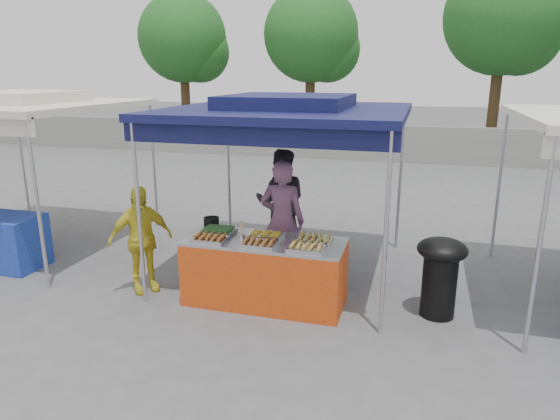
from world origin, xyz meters
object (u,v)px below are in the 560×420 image
(wok_burner, at_px, (440,270))
(customer_person, at_px, (141,239))
(vendor_table, at_px, (265,272))
(cooking_pot, at_px, (211,222))
(helper_man, at_px, (281,202))
(vendor_woman, at_px, (282,221))

(wok_burner, distance_m, customer_person, 3.84)
(vendor_table, distance_m, customer_person, 1.73)
(cooking_pot, distance_m, customer_person, 0.96)
(helper_man, bearing_deg, wok_burner, 134.29)
(wok_burner, xyz_separation_m, vendor_woman, (-2.12, 0.56, 0.28))
(vendor_table, xyz_separation_m, helper_man, (-0.31, 1.86, 0.43))
(vendor_table, distance_m, wok_burner, 2.14)
(wok_burner, relative_size, helper_man, 0.58)
(wok_burner, height_order, customer_person, customer_person)
(wok_burner, distance_m, vendor_woman, 2.21)
(cooking_pot, height_order, wok_burner, wok_burner)
(cooking_pot, bearing_deg, customer_person, -151.74)
(customer_person, bearing_deg, vendor_table, -44.37)
(cooking_pot, bearing_deg, vendor_table, -22.13)
(wok_burner, bearing_deg, vendor_woman, 173.37)
(wok_burner, height_order, vendor_woman, vendor_woman)
(vendor_table, relative_size, helper_man, 1.17)
(vendor_woman, bearing_deg, customer_person, 25.51)
(cooking_pot, bearing_deg, helper_man, 69.81)
(cooking_pot, bearing_deg, vendor_woman, 26.96)
(cooking_pot, distance_m, vendor_woman, 0.98)
(vendor_table, height_order, vendor_woman, vendor_woman)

